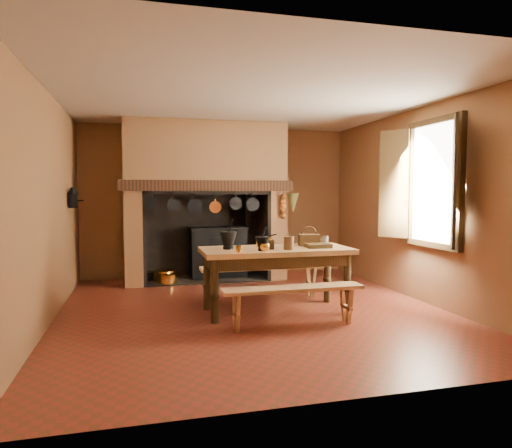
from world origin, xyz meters
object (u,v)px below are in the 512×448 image
(iron_range, at_px, (219,251))
(bench_front, at_px, (293,297))
(mixing_bowl, at_px, (310,242))
(work_table, at_px, (276,258))
(coffee_grinder, at_px, (268,243))
(wicker_basket, at_px, (309,239))

(iron_range, distance_m, bench_front, 3.31)
(iron_range, distance_m, mixing_bowl, 2.53)
(mixing_bowl, bearing_deg, work_table, -155.30)
(work_table, relative_size, mixing_bowl, 5.84)
(coffee_grinder, relative_size, wicker_basket, 0.63)
(coffee_grinder, distance_m, mixing_bowl, 0.79)
(coffee_grinder, bearing_deg, iron_range, 99.12)
(work_table, bearing_deg, coffee_grinder, -146.02)
(work_table, distance_m, mixing_bowl, 0.66)
(work_table, relative_size, coffee_grinder, 9.91)
(work_table, distance_m, wicker_basket, 0.58)
(work_table, bearing_deg, bench_front, -90.00)
(iron_range, xyz_separation_m, bench_front, (0.33, -3.29, -0.13))
(iron_range, relative_size, coffee_grinder, 8.12)
(iron_range, bearing_deg, mixing_bowl, -68.75)
(coffee_grinder, bearing_deg, wicker_basket, 24.49)
(coffee_grinder, bearing_deg, bench_front, -73.36)
(work_table, height_order, wicker_basket, wicker_basket)
(iron_range, height_order, coffee_grinder, iron_range)
(coffee_grinder, height_order, wicker_basket, wicker_basket)
(mixing_bowl, relative_size, wicker_basket, 1.07)
(work_table, distance_m, bench_front, 0.78)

